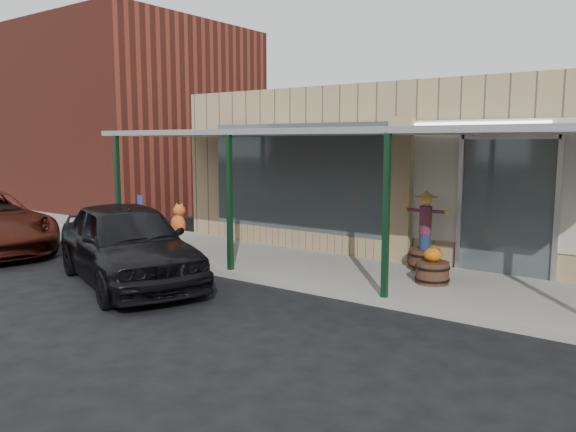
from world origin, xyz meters
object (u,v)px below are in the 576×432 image
Objects in this scene: barrel_scarecrow at (425,243)px; parked_sedan at (128,243)px; handicap_sign at (140,215)px; barrel_pumpkin at (432,270)px.

barrel_scarecrow is 6.17m from parked_sedan.
handicap_sign is at bearing 179.58° from barrel_scarecrow.
handicap_sign is at bearing 67.06° from parked_sedan.
barrel_pumpkin is 6.04m from parked_sedan.
parked_sedan reaches higher than handicap_sign.
barrel_scarecrow is 0.32× the size of parked_sedan.
barrel_scarecrow is 2.20× the size of barrel_pumpkin.
barrel_scarecrow reaches higher than parked_sedan.
barrel_pumpkin is at bearing -37.74° from parked_sedan.
handicap_sign is (-7.10, -1.18, 0.63)m from barrel_pumpkin.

